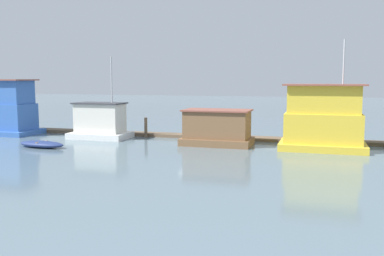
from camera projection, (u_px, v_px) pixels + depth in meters
ground_plane at (195, 143)px, 36.08m from camera, size 200.00×200.00×0.00m
dock_walkway at (205, 137)px, 39.15m from camera, size 51.00×1.54×0.30m
houseboat_blue at (9, 109)px, 41.74m from camera, size 5.39×4.11×5.37m
houseboat_white at (100, 122)px, 39.02m from camera, size 5.31×3.34×7.40m
houseboat_brown at (217, 128)px, 35.02m from camera, size 5.71×3.43×2.91m
houseboat_yellow at (323, 119)px, 32.62m from camera, size 6.40×4.09×8.31m
dinghy_navy at (42, 144)px, 33.75m from camera, size 4.17×1.78×0.53m
mooring_post_near_right at (108, 127)px, 40.79m from camera, size 0.32×0.32×1.70m
mooring_post_centre at (335, 136)px, 34.86m from camera, size 0.25×0.25×1.58m
mooring_post_far_left at (146, 127)px, 39.66m from camera, size 0.28×0.28×1.85m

